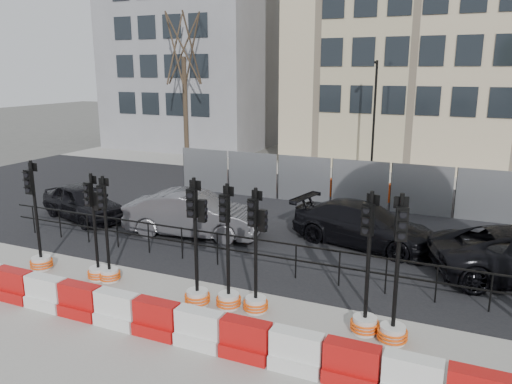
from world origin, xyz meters
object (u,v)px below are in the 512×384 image
at_px(traffic_signal_h, 394,314).
at_px(car_a, 83,202).
at_px(car_c, 364,225).
at_px(traffic_signal_d, 197,276).
at_px(traffic_signal_a, 39,248).

distance_m(traffic_signal_h, car_a, 12.96).
height_order(traffic_signal_h, car_c, traffic_signal_h).
bearing_deg(car_a, traffic_signal_d, -102.53).
xyz_separation_m(traffic_signal_a, traffic_signal_d, (5.20, -0.12, 0.10)).
relative_size(traffic_signal_d, traffic_signal_h, 0.98).
height_order(traffic_signal_a, traffic_signal_d, same).
distance_m(car_a, car_c, 10.47).
distance_m(traffic_signal_a, traffic_signal_h, 9.79).
distance_m(traffic_signal_a, car_c, 9.83).
height_order(traffic_signal_a, traffic_signal_h, traffic_signal_h).
distance_m(traffic_signal_d, car_a, 8.85).
distance_m(traffic_signal_a, car_a, 4.99).
distance_m(traffic_signal_d, car_c, 6.51).
bearing_deg(car_a, traffic_signal_h, -91.59).
height_order(traffic_signal_a, car_a, traffic_signal_a).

